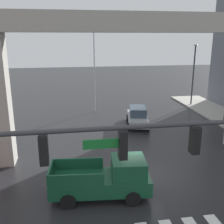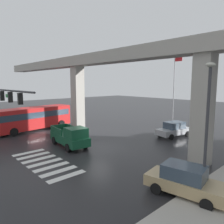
# 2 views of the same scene
# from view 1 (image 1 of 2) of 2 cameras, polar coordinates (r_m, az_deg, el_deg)

# --- Properties ---
(ground_plane) EXTENTS (120.00, 120.00, 0.00)m
(ground_plane) POSITION_cam_1_polar(r_m,az_deg,el_deg) (16.41, 6.15, -13.64)
(ground_plane) COLOR #232326
(elevated_overpass) EXTENTS (58.50, 1.94, 9.50)m
(elevated_overpass) POSITION_cam_1_polar(r_m,az_deg,el_deg) (17.43, 4.03, 15.91)
(elevated_overpass) COLOR #ADA89E
(elevated_overpass) RESTS_ON ground
(pickup_truck) EXTENTS (5.25, 2.43, 2.08)m
(pickup_truck) POSITION_cam_1_polar(r_m,az_deg,el_deg) (14.15, -1.28, -14.12)
(pickup_truck) COLOR #14472D
(pickup_truck) RESTS_ON ground
(sedan_silver) EXTENTS (2.53, 4.55, 1.72)m
(sedan_silver) POSITION_cam_1_polar(r_m,az_deg,el_deg) (25.04, 5.50, -0.93)
(sedan_silver) COLOR #A8AAAF
(sedan_silver) RESTS_ON ground
(traffic_signal_mast) EXTENTS (10.89, 0.32, 6.20)m
(traffic_signal_mast) POSITION_cam_1_polar(r_m,az_deg,el_deg) (7.75, -15.25, -10.67)
(traffic_signal_mast) COLOR #38383D
(traffic_signal_mast) RESTS_ON ground
(street_lamp_far_north) EXTENTS (0.44, 0.70, 7.24)m
(street_lamp_far_north) POSITION_cam_1_polar(r_m,az_deg,el_deg) (32.92, 17.10, 9.08)
(street_lamp_far_north) COLOR #38383D
(street_lamp_far_north) RESTS_ON ground
(flagpole) EXTENTS (1.16, 0.12, 9.98)m
(flagpole) POSITION_cam_1_polar(r_m,az_deg,el_deg) (28.63, -3.63, 11.28)
(flagpole) COLOR silver
(flagpole) RESTS_ON ground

